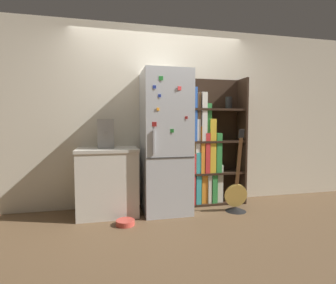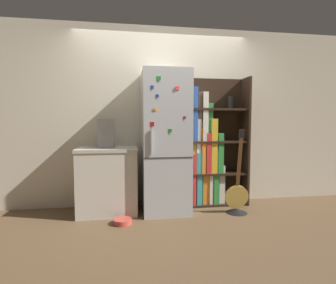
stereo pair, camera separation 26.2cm
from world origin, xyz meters
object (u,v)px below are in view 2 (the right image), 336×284
at_px(refrigerator, 165,142).
at_px(pet_bowl, 123,221).
at_px(guitar, 237,201).
at_px(espresso_machine, 106,133).
at_px(bookshelf, 209,150).

height_order(refrigerator, pet_bowl, refrigerator).
bearing_deg(guitar, pet_bowl, -174.16).
height_order(guitar, pet_bowl, guitar).
height_order(espresso_machine, guitar, espresso_machine).
bearing_deg(refrigerator, guitar, -15.17).
distance_m(espresso_machine, guitar, 1.97).
bearing_deg(refrigerator, pet_bowl, -144.67).
bearing_deg(espresso_machine, refrigerator, -5.82).
distance_m(refrigerator, guitar, 1.24).
height_order(bookshelf, guitar, bookshelf).
distance_m(espresso_machine, pet_bowl, 1.16).
xyz_separation_m(refrigerator, espresso_machine, (-0.79, 0.08, 0.12)).
relative_size(guitar, pet_bowl, 5.05).
height_order(bookshelf, espresso_machine, bookshelf).
distance_m(bookshelf, espresso_machine, 1.50).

